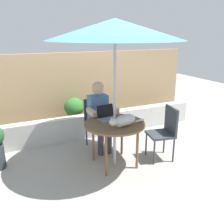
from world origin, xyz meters
name	(u,v)px	position (x,y,z in m)	size (l,w,h in m)	color
ground_plane	(115,164)	(0.00, 0.00, 0.00)	(14.00, 14.00, 0.00)	gray
fence_back	(77,90)	(0.00, 1.96, 0.82)	(5.39, 0.08, 1.64)	tan
planter_wall_low	(88,126)	(0.00, 1.25, 0.23)	(4.85, 0.20, 0.47)	beige
patio_table	(115,127)	(0.00, 0.00, 0.64)	(0.95, 0.95, 0.71)	brown
patio_umbrella	(115,30)	(0.00, 0.00, 2.08)	(1.95, 1.95, 2.23)	#B7B7BC
chair_occupied	(96,119)	(0.00, 0.78, 0.53)	(0.40, 0.40, 0.89)	#33383F
chair_empty	(165,129)	(0.85, -0.16, 0.53)	(0.47, 0.47, 0.89)	#33383F
person_seated	(99,113)	(0.00, 0.62, 0.70)	(0.48, 0.48, 1.23)	#4C72A5
laptop	(107,115)	(-0.03, 0.25, 0.77)	(0.33, 0.28, 0.21)	gray
cat	(124,121)	(0.07, -0.17, 0.79)	(0.65, 0.28, 0.17)	silver
potted_plant_by_chair	(74,112)	(-0.16, 1.63, 0.43)	(0.42, 0.42, 0.74)	#9E5138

